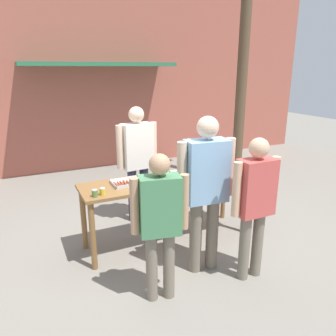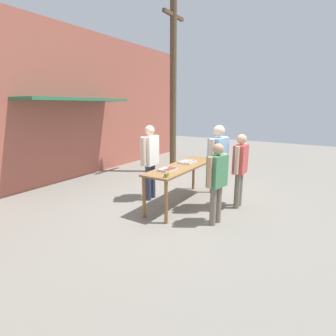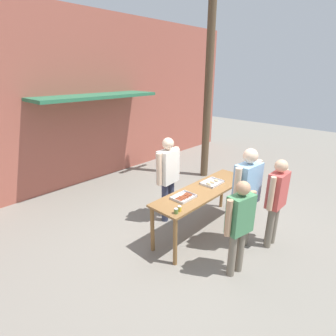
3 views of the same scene
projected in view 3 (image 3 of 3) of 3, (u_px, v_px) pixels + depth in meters
name	position (u px, v px, depth m)	size (l,w,h in m)	color
ground_plane	(202.00, 230.00, 5.25)	(24.00, 24.00, 0.00)	gray
building_facade_back	(86.00, 101.00, 7.03)	(12.00, 1.11, 4.50)	#A85647
serving_table	(204.00, 195.00, 4.98)	(2.33, 0.66, 0.91)	brown
food_tray_sausages	(184.00, 197.00, 4.58)	(0.40, 0.30, 0.04)	silver
food_tray_buns	(212.00, 183.00, 5.17)	(0.43, 0.31, 0.07)	silver
condiment_jar_mustard	(176.00, 211.00, 4.08)	(0.07, 0.07, 0.09)	#567A38
condiment_jar_ketchup	(179.00, 208.00, 4.15)	(0.07, 0.07, 0.09)	gold
beer_cup	(241.00, 175.00, 5.48)	(0.09, 0.09, 0.10)	#DBC67A
person_server_behind_table	(168.00, 173.00, 5.31)	(0.66, 0.29, 1.79)	#333851
person_customer_holding_hotdog	(239.00, 221.00, 3.84)	(0.57, 0.30, 1.57)	#756B5B
person_customer_with_cup	(276.00, 196.00, 4.49)	(0.60, 0.23, 1.64)	#756B5B
person_customer_waiting_in_line	(246.00, 191.00, 4.41)	(0.69, 0.31, 1.84)	#756B5B
utility_pole	(209.00, 76.00, 7.05)	(1.10, 0.21, 5.56)	brown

